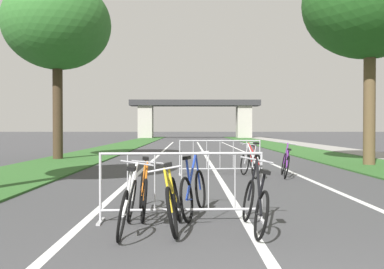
# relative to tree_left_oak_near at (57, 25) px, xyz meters

# --- Properties ---
(grass_verge_left) EXTENTS (3.11, 67.14, 0.05)m
(grass_verge_left) POSITION_rel_tree_left_oak_near_xyz_m (0.72, 11.23, -5.96)
(grass_verge_left) COLOR #2D5B26
(grass_verge_left) RESTS_ON ground
(grass_verge_right) EXTENTS (3.11, 67.14, 0.05)m
(grass_verge_right) POSITION_rel_tree_left_oak_near_xyz_m (12.66, 11.23, -5.96)
(grass_verge_right) COLOR #2D5B26
(grass_verge_right) RESTS_ON ground
(sidewalk_path_right) EXTENTS (2.29, 67.14, 0.08)m
(sidewalk_path_right) POSITION_rel_tree_left_oak_near_xyz_m (15.36, 11.23, -5.94)
(sidewalk_path_right) COLOR gray
(sidewalk_path_right) RESTS_ON ground
(lane_stripe_center) EXTENTS (0.14, 38.84, 0.01)m
(lane_stripe_center) POSITION_rel_tree_left_oak_near_xyz_m (6.69, 3.18, -5.98)
(lane_stripe_center) COLOR silver
(lane_stripe_center) RESTS_ON ground
(lane_stripe_right_lane) EXTENTS (0.14, 38.84, 0.01)m
(lane_stripe_right_lane) POSITION_rel_tree_left_oak_near_xyz_m (9.11, 3.18, -5.98)
(lane_stripe_right_lane) COLOR silver
(lane_stripe_right_lane) RESTS_ON ground
(lane_stripe_left_lane) EXTENTS (0.14, 38.84, 0.01)m
(lane_stripe_left_lane) POSITION_rel_tree_left_oak_near_xyz_m (4.26, 3.18, -5.98)
(lane_stripe_left_lane) COLOR silver
(lane_stripe_left_lane) RESTS_ON ground
(overpass_bridge) EXTENTS (18.12, 3.12, 5.31)m
(overpass_bridge) POSITION_rel_tree_left_oak_near_xyz_m (6.69, 39.25, -2.37)
(overpass_bridge) COLOR #2D2D30
(overpass_bridge) RESTS_ON ground
(tree_left_oak_near) EXTENTS (4.71, 4.71, 8.02)m
(tree_left_oak_near) POSITION_rel_tree_left_oak_near_xyz_m (0.00, 0.00, 0.00)
(tree_left_oak_near) COLOR #3D2D1E
(tree_left_oak_near) RESTS_ON ground
(tree_right_pine_far) EXTENTS (4.96, 4.96, 8.23)m
(tree_right_pine_far) POSITION_rel_tree_left_oak_near_xyz_m (12.58, -3.00, 0.11)
(tree_right_pine_far) COLOR brown
(tree_right_pine_far) RESTS_ON ground
(crowd_barrier_nearest) EXTENTS (2.51, 0.55, 1.05)m
(crowd_barrier_nearest) POSITION_rel_tree_left_oak_near_xyz_m (5.72, -12.07, -5.46)
(crowd_barrier_nearest) COLOR #ADADB2
(crowd_barrier_nearest) RESTS_ON ground
(crowd_barrier_second) EXTENTS (2.51, 0.53, 1.05)m
(crowd_barrier_second) POSITION_rel_tree_left_oak_near_xyz_m (6.77, -5.88, -5.46)
(crowd_barrier_second) COLOR #ADADB2
(crowd_barrier_second) RESTS_ON ground
(bicycle_purple_0) EXTENTS (0.65, 1.72, 1.02)m
(bicycle_purple_0) POSITION_rel_tree_left_oak_near_xyz_m (8.63, -6.44, -5.61)
(bicycle_purple_0) COLOR black
(bicycle_purple_0) RESTS_ON ground
(bicycle_orange_1) EXTENTS (0.54, 1.75, 0.94)m
(bicycle_orange_1) POSITION_rel_tree_left_oak_near_xyz_m (5.08, -11.59, -5.61)
(bicycle_orange_1) COLOR black
(bicycle_orange_1) RESTS_ON ground
(bicycle_black_2) EXTENTS (0.49, 1.68, 0.99)m
(bicycle_black_2) POSITION_rel_tree_left_oak_near_xyz_m (6.74, -12.61, -5.61)
(bicycle_black_2) COLOR black
(bicycle_black_2) RESTS_ON ground
(bicycle_red_3) EXTENTS (0.49, 1.63, 0.97)m
(bicycle_red_3) POSITION_rel_tree_left_oak_near_xyz_m (7.91, -5.41, -5.62)
(bicycle_red_3) COLOR black
(bicycle_red_3) RESTS_ON ground
(bicycle_silver_4) EXTENTS (0.48, 1.66, 1.01)m
(bicycle_silver_4) POSITION_rel_tree_left_oak_near_xyz_m (7.61, -6.44, -5.59)
(bicycle_silver_4) COLOR black
(bicycle_silver_4) RESTS_ON ground
(bicycle_blue_5) EXTENTS (0.52, 1.69, 1.02)m
(bicycle_blue_5) POSITION_rel_tree_left_oak_near_xyz_m (5.90, -11.65, -5.60)
(bicycle_blue_5) COLOR black
(bicycle_blue_5) RESTS_ON ground
(bicycle_yellow_6) EXTENTS (0.43, 1.66, 0.94)m
(bicycle_yellow_6) POSITION_rel_tree_left_oak_near_xyz_m (5.61, -12.56, -5.61)
(bicycle_yellow_6) COLOR black
(bicycle_yellow_6) RESTS_ON ground
(bicycle_white_7) EXTENTS (0.49, 1.72, 0.94)m
(bicycle_white_7) POSITION_rel_tree_left_oak_near_xyz_m (5.00, -12.67, -5.61)
(bicycle_white_7) COLOR black
(bicycle_white_7) RESTS_ON ground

